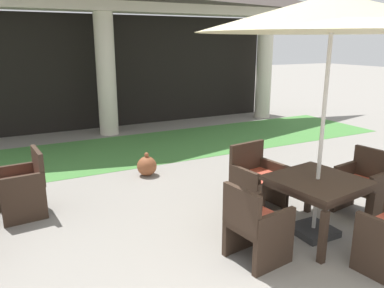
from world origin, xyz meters
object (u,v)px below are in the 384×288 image
object	(u,v)px
patio_chair_near_foreground_east	(363,185)
terracotta_urn	(147,166)
patio_table_near_foreground	(317,186)
patio_chair_mid_left_east	(23,186)
patio_chair_near_foreground_north	(257,179)
patio_umbrella_near_foreground	(333,14)
patio_chair_near_foreground_west	(255,226)

from	to	relation	value
patio_chair_near_foreground_east	terracotta_urn	bearing A→B (deg)	28.54
patio_table_near_foreground	terracotta_urn	world-z (taller)	patio_table_near_foreground
patio_chair_mid_left_east	patio_chair_near_foreground_north	bearing A→B (deg)	-116.79
patio_umbrella_near_foreground	patio_chair_near_foreground_east	world-z (taller)	patio_umbrella_near_foreground
patio_chair_near_foreground_west	patio_table_near_foreground	bearing A→B (deg)	90.00
patio_chair_near_foreground_north	patio_chair_near_foreground_west	world-z (taller)	patio_chair_near_foreground_north
patio_umbrella_near_foreground	terracotta_urn	xyz separation A→B (m)	(-1.07, 2.96, -2.42)
patio_table_near_foreground	patio_chair_near_foreground_north	size ratio (longest dim) A/B	1.23
patio_chair_near_foreground_east	patio_chair_near_foreground_west	world-z (taller)	patio_chair_near_foreground_east
patio_table_near_foreground	patio_chair_near_foreground_west	xyz separation A→B (m)	(-1.00, -0.13, -0.23)
patio_chair_near_foreground_west	patio_chair_mid_left_east	distance (m)	3.19
patio_umbrella_near_foreground	patio_table_near_foreground	bearing A→B (deg)	-90.00
patio_chair_near_foreground_west	patio_chair_mid_left_east	xyz separation A→B (m)	(-2.12, 2.37, 0.01)
patio_chair_near_foreground_east	patio_chair_near_foreground_north	bearing A→B (deg)	44.87
patio_chair_near_foreground_north	terracotta_urn	world-z (taller)	patio_chair_near_foreground_north
patio_chair_near_foreground_north	patio_chair_near_foreground_west	size ratio (longest dim) A/B	1.03
patio_umbrella_near_foreground	patio_chair_near_foreground_north	size ratio (longest dim) A/B	3.29
patio_umbrella_near_foreground	patio_chair_mid_left_east	world-z (taller)	patio_umbrella_near_foreground
patio_chair_near_foreground_north	patio_chair_mid_left_east	size ratio (longest dim) A/B	1.00
patio_chair_mid_left_east	patio_chair_near_foreground_west	bearing A→B (deg)	-142.53
patio_chair_near_foreground_west	patio_chair_near_foreground_north	bearing A→B (deg)	135.17
patio_chair_near_foreground_north	terracotta_urn	distance (m)	2.18
patio_umbrella_near_foreground	patio_chair_near_foreground_east	distance (m)	2.40
patio_chair_near_foreground_west	terracotta_urn	world-z (taller)	patio_chair_near_foreground_west
patio_table_near_foreground	patio_chair_near_foreground_north	bearing A→B (deg)	97.61
patio_chair_near_foreground_east	terracotta_urn	world-z (taller)	patio_chair_near_foreground_east
patio_umbrella_near_foreground	patio_chair_near_foreground_east	xyz separation A→B (m)	(1.00, 0.13, -2.18)
patio_chair_near_foreground_east	patio_chair_mid_left_east	world-z (taller)	patio_chair_mid_left_east
patio_umbrella_near_foreground	patio_chair_near_foreground_west	xyz separation A→B (m)	(-1.00, -0.13, -2.19)
patio_table_near_foreground	patio_chair_near_foreground_east	bearing A→B (deg)	7.61
patio_umbrella_near_foreground	terracotta_urn	size ratio (longest dim) A/B	6.97
patio_chair_near_foreground_west	terracotta_urn	size ratio (longest dim) A/B	2.05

